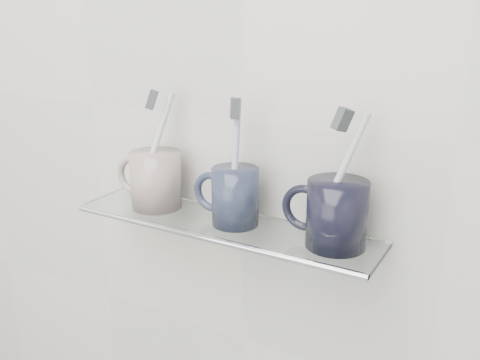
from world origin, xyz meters
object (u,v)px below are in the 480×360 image
Objects in this scene: mug_left at (156,180)px; mug_center at (235,197)px; shelf_glass at (223,225)px; mug_right at (337,214)px.

mug_left is 1.06× the size of mug_center.
mug_left is at bearing 177.84° from shelf_glass.
shelf_glass is 5.58× the size of mug_center.
mug_left is 0.32m from mug_right.
shelf_glass is at bearing 5.11° from mug_left.
mug_left reaches higher than shelf_glass.
shelf_glass is 0.05m from mug_center.
mug_center is 0.94× the size of mug_right.
mug_center is 0.16m from mug_right.
shelf_glass is at bearing 170.87° from mug_center.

